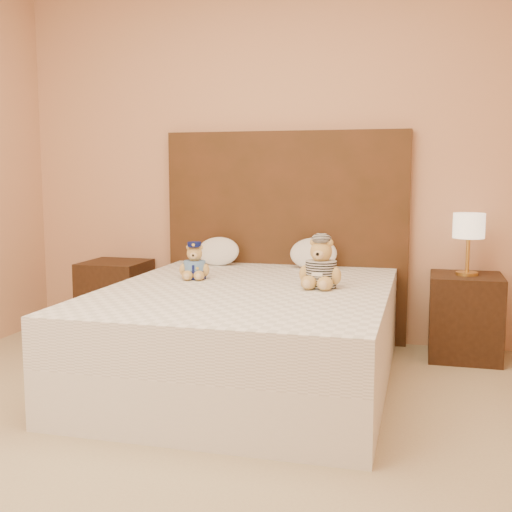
% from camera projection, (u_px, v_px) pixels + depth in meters
% --- Properties ---
extents(ground, '(4.00, 4.50, 0.00)m').
position_uv_depth(ground, '(169.00, 471.00, 2.61)').
color(ground, tan).
rests_on(ground, ground).
extents(room_walls, '(4.04, 4.52, 2.72)m').
position_uv_depth(room_walls, '(202.00, 35.00, 2.82)').
color(room_walls, tan).
rests_on(room_walls, ground).
extents(bed, '(1.60, 2.00, 0.55)m').
position_uv_depth(bed, '(248.00, 334.00, 3.72)').
color(bed, white).
rests_on(bed, ground).
extents(headboard, '(1.75, 0.08, 1.50)m').
position_uv_depth(headboard, '(285.00, 236.00, 4.63)').
color(headboard, '#4D2A17').
rests_on(headboard, ground).
extents(nightstand_left, '(0.45, 0.45, 0.55)m').
position_uv_depth(nightstand_left, '(116.00, 298.00, 4.81)').
color(nightstand_left, '#331E10').
rests_on(nightstand_left, ground).
extents(nightstand_right, '(0.45, 0.45, 0.55)m').
position_uv_depth(nightstand_right, '(465.00, 317.00, 4.18)').
color(nightstand_right, '#331E10').
rests_on(nightstand_right, ground).
extents(lamp, '(0.20, 0.20, 0.40)m').
position_uv_depth(lamp, '(469.00, 229.00, 4.10)').
color(lamp, gold).
rests_on(lamp, nightstand_right).
extents(teddy_police, '(0.23, 0.22, 0.23)m').
position_uv_depth(teddy_police, '(195.00, 261.00, 3.97)').
color(teddy_police, tan).
rests_on(teddy_police, bed).
extents(teddy_prisoner, '(0.29, 0.28, 0.29)m').
position_uv_depth(teddy_prisoner, '(321.00, 263.00, 3.66)').
color(teddy_prisoner, tan).
rests_on(teddy_prisoner, bed).
extents(pillow_left, '(0.31, 0.20, 0.22)m').
position_uv_depth(pillow_left, '(218.00, 250.00, 4.58)').
color(pillow_left, white).
rests_on(pillow_left, bed).
extents(pillow_right, '(0.33, 0.21, 0.23)m').
position_uv_depth(pillow_right, '(313.00, 252.00, 4.41)').
color(pillow_right, white).
rests_on(pillow_right, bed).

